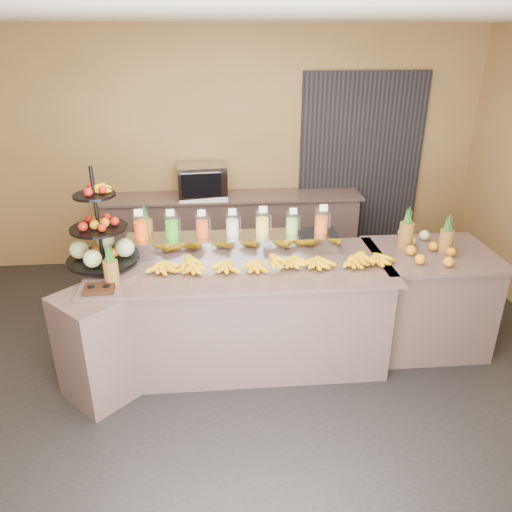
{
  "coord_description": "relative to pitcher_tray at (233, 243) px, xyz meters",
  "views": [
    {
      "loc": [
        -0.2,
        -3.46,
        2.69
      ],
      "look_at": [
        0.13,
        0.3,
        1.0
      ],
      "focal_mm": 35.0,
      "sensor_mm": 36.0,
      "label": 1
    }
  ],
  "objects": [
    {
      "name": "juice_pitcher_milk",
      "position": [
        -0.0,
        -0.0,
        0.17
      ],
      "size": [
        0.11,
        0.12,
        0.27
      ],
      "color": "silver",
      "rests_on": "pitcher_tray"
    },
    {
      "name": "banana_heap",
      "position": [
        0.32,
        -0.35,
        -0.01
      ],
      "size": [
        2.04,
        0.18,
        0.17
      ],
      "color": "yellow",
      "rests_on": "buffet_counter"
    },
    {
      "name": "juice_pitcher_orange_c",
      "position": [
        0.78,
        -0.0,
        0.17
      ],
      "size": [
        0.12,
        0.12,
        0.29
      ],
      "color": "silver",
      "rests_on": "pitcher_tray"
    },
    {
      "name": "pineapple_left_a",
      "position": [
        -0.95,
        -0.55,
        0.05
      ],
      "size": [
        0.11,
        0.11,
        0.35
      ],
      "rotation": [
        0.0,
        0.0,
        0.26
      ],
      "color": "brown",
      "rests_on": "buffet_counter"
    },
    {
      "name": "ground",
      "position": [
        0.05,
        -0.58,
        -1.01
      ],
      "size": [
        6.0,
        6.0,
        0.0
      ],
      "primitive_type": "plane",
      "color": "black",
      "rests_on": "ground"
    },
    {
      "name": "oven_warmer",
      "position": [
        -0.29,
        1.67,
        0.11
      ],
      "size": [
        0.59,
        0.44,
        0.37
      ],
      "primitive_type": "cube",
      "rotation": [
        0.0,
        0.0,
        0.09
      ],
      "color": "gray",
      "rests_on": "back_ledge"
    },
    {
      "name": "juice_pitcher_lime",
      "position": [
        0.52,
        -0.0,
        0.16
      ],
      "size": [
        0.11,
        0.11,
        0.26
      ],
      "color": "silver",
      "rests_on": "pitcher_tray"
    },
    {
      "name": "juice_pitcher_orange_b",
      "position": [
        -0.26,
        -0.0,
        0.17
      ],
      "size": [
        0.11,
        0.12,
        0.27
      ],
      "color": "silver",
      "rests_on": "pitcher_tray"
    },
    {
      "name": "right_fruit_pile",
      "position": [
        1.68,
        -0.21,
        0.0
      ],
      "size": [
        0.45,
        0.43,
        0.24
      ],
      "color": "brown",
      "rests_on": "right_counter"
    },
    {
      "name": "juice_pitcher_orange_a",
      "position": [
        -0.78,
        -0.0,
        0.17
      ],
      "size": [
        0.12,
        0.13,
        0.29
      ],
      "color": "silver",
      "rests_on": "pitcher_tray"
    },
    {
      "name": "right_counter",
      "position": [
        1.75,
        -0.18,
        -0.54
      ],
      "size": [
        1.08,
        0.88,
        0.93
      ],
      "color": "gray",
      "rests_on": "ground"
    },
    {
      "name": "fruit_stand",
      "position": [
        -1.05,
        -0.18,
        0.14
      ],
      "size": [
        0.63,
        0.63,
        0.83
      ],
      "rotation": [
        0.0,
        0.0,
        0.06
      ],
      "color": "black",
      "rests_on": "buffet_counter"
    },
    {
      "name": "juice_pitcher_lemon",
      "position": [
        0.26,
        -0.0,
        0.17
      ],
      "size": [
        0.12,
        0.12,
        0.29
      ],
      "color": "silver",
      "rests_on": "pitcher_tray"
    },
    {
      "name": "juice_pitcher_green",
      "position": [
        -0.52,
        -0.0,
        0.17
      ],
      "size": [
        0.12,
        0.12,
        0.28
      ],
      "color": "silver",
      "rests_on": "pitcher_tray"
    },
    {
      "name": "condiment_caddy",
      "position": [
        -1.03,
        -0.65,
        -0.06
      ],
      "size": [
        0.23,
        0.18,
        0.03
      ],
      "primitive_type": "cube",
      "rotation": [
        0.0,
        0.0,
        0.05
      ],
      "color": "black",
      "rests_on": "buffet_counter"
    },
    {
      "name": "pineapple_left_b",
      "position": [
        -0.77,
        0.19,
        0.08
      ],
      "size": [
        0.13,
        0.13,
        0.41
      ],
      "rotation": [
        0.0,
        0.0,
        -0.37
      ],
      "color": "brown",
      "rests_on": "buffet_counter"
    },
    {
      "name": "back_ledge",
      "position": [
        0.05,
        1.67,
        -0.54
      ],
      "size": [
        3.1,
        0.55,
        0.93
      ],
      "color": "gray",
      "rests_on": "ground"
    },
    {
      "name": "room_envelope",
      "position": [
        0.24,
        0.21,
        0.87
      ],
      "size": [
        6.04,
        5.02,
        2.82
      ],
      "color": "olive",
      "rests_on": "ground"
    },
    {
      "name": "pitcher_tray",
      "position": [
        0.0,
        0.0,
        0.0
      ],
      "size": [
        1.85,
        0.3,
        0.15
      ],
      "primitive_type": "cube",
      "color": "gray",
      "rests_on": "buffet_counter"
    },
    {
      "name": "buffet_counter",
      "position": [
        -0.06,
        -0.32,
        -0.54
      ],
      "size": [
        2.75,
        1.25,
        0.93
      ],
      "color": "gray",
      "rests_on": "ground"
    }
  ]
}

